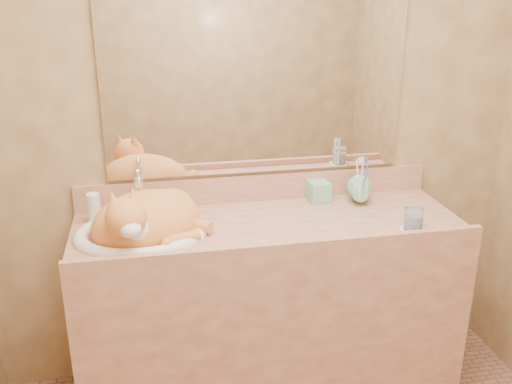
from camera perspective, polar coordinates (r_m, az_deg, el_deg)
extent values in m
cube|color=brown|center=(2.49, 0.04, 7.89)|extent=(2.40, 0.02, 2.50)
cube|color=white|center=(2.45, 0.10, 11.02)|extent=(1.30, 0.02, 0.80)
imported|color=#78C097|center=(2.53, 6.70, 0.85)|extent=(0.09, 0.09, 0.20)
imported|color=#78C097|center=(2.54, 10.43, -0.41)|extent=(0.15, 0.15, 0.11)
cylinder|color=white|center=(2.36, 15.38, -3.70)|extent=(0.10, 0.10, 0.01)
cylinder|color=white|center=(2.34, 15.49, -2.59)|extent=(0.08, 0.08, 0.09)
cylinder|color=white|center=(2.42, -15.89, -1.60)|extent=(0.05, 0.05, 0.13)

